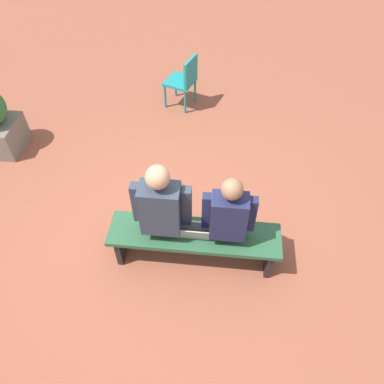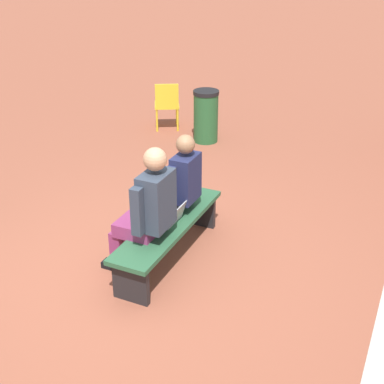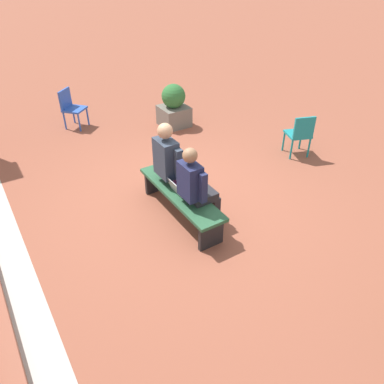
% 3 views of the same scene
% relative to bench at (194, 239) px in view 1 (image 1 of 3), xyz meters
% --- Properties ---
extents(ground_plane, '(60.00, 60.00, 0.00)m').
position_rel_bench_xyz_m(ground_plane, '(0.38, -0.16, -0.35)').
color(ground_plane, brown).
extents(bench, '(1.80, 0.44, 0.45)m').
position_rel_bench_xyz_m(bench, '(0.00, 0.00, 0.00)').
color(bench, '#285638').
rests_on(bench, ground).
extents(person_student, '(0.52, 0.66, 1.31)m').
position_rel_bench_xyz_m(person_student, '(-0.33, -0.07, 0.35)').
color(person_student, '#232328').
rests_on(person_student, ground).
extents(person_adult, '(0.58, 0.73, 1.41)m').
position_rel_bench_xyz_m(person_adult, '(0.32, -0.07, 0.39)').
color(person_adult, '#7F2D5B').
rests_on(person_adult, ground).
extents(laptop, '(0.32, 0.29, 0.21)m').
position_rel_bench_xyz_m(laptop, '(-0.00, 0.01, 0.15)').
color(laptop, '#9EA0A5').
rests_on(laptop, bench).
extents(plastic_chair_far_right, '(0.54, 0.54, 0.84)m').
position_rel_bench_xyz_m(plastic_chair_far_right, '(0.44, -2.89, 0.13)').
color(plastic_chair_far_right, teal).
rests_on(plastic_chair_far_right, ground).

